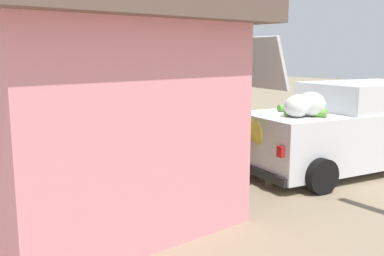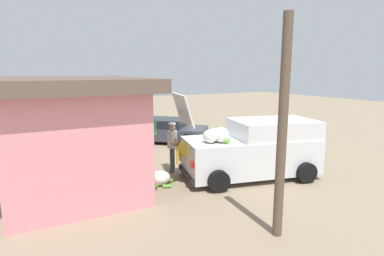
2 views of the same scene
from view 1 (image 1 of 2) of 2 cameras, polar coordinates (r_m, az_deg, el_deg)
ground_plane at (r=11.38m, az=9.09°, el=-3.33°), size 60.00×60.00×0.00m
storefront_bar at (r=7.72m, az=-15.96°, el=3.10°), size 6.16×4.43×3.31m
delivery_van at (r=10.11m, az=19.11°, el=0.13°), size 3.11×4.94×2.83m
parked_sedan at (r=13.98m, az=-5.00°, el=1.55°), size 4.18×4.25×1.16m
vendor_standing at (r=9.51m, az=2.95°, el=0.27°), size 0.50×0.47×1.72m
customer_bending at (r=8.64m, az=8.35°, el=-1.58°), size 0.73×0.77×1.40m
unloaded_banana_pile at (r=8.29m, az=3.40°, el=-6.71°), size 0.75×0.87×0.46m
paint_bucket at (r=11.20m, az=-8.42°, el=-2.52°), size 0.26×0.26×0.38m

